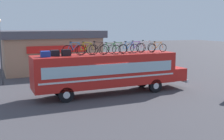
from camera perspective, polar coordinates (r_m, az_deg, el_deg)
The scene contains 16 objects.
ground_plane at distance 20.83m, azimuth -1.21°, elevation -4.96°, with size 120.00×120.00×0.00m, color #423F44.
bus at distance 20.57m, azimuth -0.55°, elevation -0.02°, with size 12.08×2.43×3.02m.
luggage_bag_1 at distance 18.85m, azimuth -13.56°, elevation 3.22°, with size 0.60×0.51×0.39m, color #193899.
luggage_bag_2 at distance 19.39m, azimuth -11.69°, elevation 3.45°, with size 0.56×0.53×0.40m, color black.
luggage_bag_3 at distance 19.35m, azimuth -9.43°, elevation 3.55°, with size 0.58×0.49×0.43m, color black.
rooftop_bicycle_1 at distance 19.55m, azimuth -7.70°, elevation 4.20°, with size 1.76×0.44×0.97m.
rooftop_bicycle_2 at distance 19.60m, azimuth -5.18°, elevation 4.24°, with size 1.70×0.44×0.96m.
rooftop_bicycle_3 at distance 19.96m, azimuth -2.89°, elevation 4.38°, with size 1.80×0.44×0.97m.
rooftop_bicycle_4 at distance 19.97m, azimuth -0.47°, elevation 4.29°, with size 1.71×0.44×0.88m.
rooftop_bicycle_5 at distance 20.68m, azimuth 1.21°, elevation 4.47°, with size 1.63×0.44×0.90m.
rooftop_bicycle_6 at distance 20.71m, azimuth 3.44°, elevation 4.49°, with size 1.68×0.44×0.92m.
rooftop_bicycle_7 at distance 21.40m, azimuth 4.95°, elevation 4.63°, with size 1.73×0.44×0.93m.
rooftop_bicycle_8 at distance 21.78m, azimuth 7.00°, elevation 4.70°, with size 1.72×0.44×0.95m.
rooftop_bicycle_9 at distance 21.89m, azimuth 9.35°, elevation 4.58°, with size 1.65×0.44×0.86m.
roadside_building at distance 32.28m, azimuth -12.56°, elevation 4.04°, with size 10.90×7.69×4.52m.
street_lamp at distance 25.40m, azimuth -22.02°, elevation 4.97°, with size 0.35×0.35×5.66m.
Camera 1 is at (-7.72, -18.67, 5.09)m, focal length 44.40 mm.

